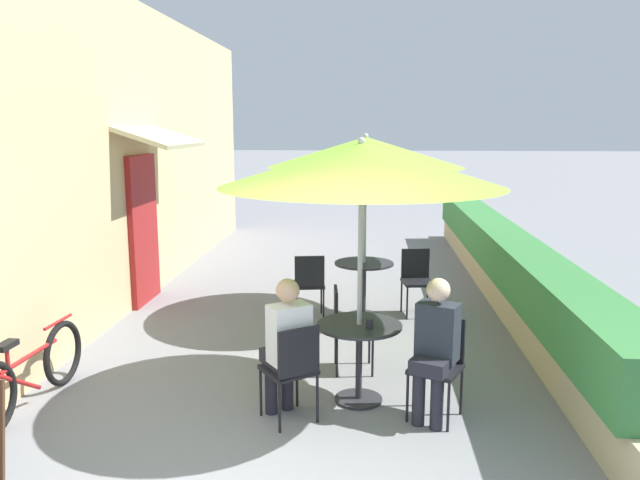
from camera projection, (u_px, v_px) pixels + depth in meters
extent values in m
cube|color=#D6B784|center=(143.00, 153.00, 9.21)|extent=(0.24, 11.49, 4.20)
cube|color=maroon|center=(143.00, 229.00, 8.83)|extent=(0.08, 0.96, 2.10)
cube|color=beige|center=(161.00, 137.00, 8.57)|extent=(0.78, 1.80, 0.30)
cube|color=tan|center=(502.00, 284.00, 9.06)|extent=(0.44, 10.49, 0.45)
cube|color=#387A3D|center=(504.00, 250.00, 8.97)|extent=(0.60, 9.97, 0.56)
cylinder|color=#28282D|center=(358.00, 399.00, 5.76)|extent=(0.44, 0.44, 0.02)
cylinder|color=#28282D|center=(359.00, 363.00, 5.70)|extent=(0.06, 0.06, 0.71)
cylinder|color=#28282D|center=(359.00, 325.00, 5.63)|extent=(0.77, 0.77, 0.02)
cylinder|color=#B7B7BC|center=(360.00, 279.00, 5.55)|extent=(0.04, 0.04, 2.31)
cone|color=#8CD138|center=(361.00, 165.00, 5.37)|extent=(2.49, 2.49, 0.38)
sphere|color=#B7B7BC|center=(362.00, 141.00, 5.33)|extent=(0.07, 0.07, 0.07)
cube|color=black|center=(354.00, 328.00, 6.40)|extent=(0.43, 0.43, 0.04)
cube|color=black|center=(336.00, 309.00, 6.36)|extent=(0.06, 0.38, 0.42)
cylinder|color=black|center=(373.00, 355.00, 6.26)|extent=(0.02, 0.02, 0.45)
cylinder|color=black|center=(369.00, 343.00, 6.62)|extent=(0.02, 0.02, 0.45)
cylinder|color=black|center=(337.00, 356.00, 6.26)|extent=(0.02, 0.02, 0.45)
cylinder|color=black|center=(336.00, 343.00, 6.61)|extent=(0.02, 0.02, 0.45)
cube|color=black|center=(288.00, 370.00, 5.32)|extent=(0.56, 0.56, 0.04)
cube|color=black|center=(299.00, 353.00, 5.12)|extent=(0.33, 0.24, 0.42)
cylinder|color=black|center=(297.00, 383.00, 5.60)|extent=(0.02, 0.02, 0.45)
cylinder|color=black|center=(261.00, 391.00, 5.42)|extent=(0.02, 0.02, 0.45)
cylinder|color=black|center=(317.00, 398.00, 5.30)|extent=(0.02, 0.02, 0.45)
cylinder|color=black|center=(280.00, 407.00, 5.12)|extent=(0.02, 0.02, 0.45)
cylinder|color=#23232D|center=(287.00, 384.00, 5.55)|extent=(0.11, 0.11, 0.47)
cylinder|color=#23232D|center=(271.00, 388.00, 5.47)|extent=(0.11, 0.11, 0.47)
cube|color=#23232D|center=(284.00, 358.00, 5.38)|extent=(0.45, 0.47, 0.12)
cube|color=white|center=(289.00, 333.00, 5.24)|extent=(0.40, 0.38, 0.50)
sphere|color=tan|center=(288.00, 290.00, 5.19)|extent=(0.20, 0.20, 0.20)
cube|color=black|center=(436.00, 369.00, 5.33)|extent=(0.53, 0.53, 0.04)
cube|color=black|center=(443.00, 339.00, 5.45)|extent=(0.36, 0.19, 0.42)
cylinder|color=black|center=(407.00, 397.00, 5.31)|extent=(0.02, 0.02, 0.45)
cylinder|color=black|center=(448.00, 406.00, 5.13)|extent=(0.02, 0.02, 0.45)
cylinder|color=black|center=(422.00, 382.00, 5.61)|extent=(0.02, 0.02, 0.45)
cylinder|color=black|center=(461.00, 390.00, 5.44)|extent=(0.02, 0.02, 0.45)
cylinder|color=#23232D|center=(419.00, 398.00, 5.26)|extent=(0.11, 0.11, 0.47)
cylinder|color=#23232D|center=(437.00, 403.00, 5.18)|extent=(0.11, 0.11, 0.47)
cube|color=#23232D|center=(432.00, 364.00, 5.24)|extent=(0.42, 0.45, 0.12)
cube|color=#282D38|center=(438.00, 332.00, 5.29)|extent=(0.40, 0.34, 0.50)
sphere|color=beige|center=(438.00, 290.00, 5.21)|extent=(0.20, 0.20, 0.20)
cylinder|color=#232328|center=(369.00, 323.00, 5.51)|extent=(0.07, 0.07, 0.09)
cylinder|color=#28282D|center=(363.00, 315.00, 8.29)|extent=(0.44, 0.44, 0.02)
cylinder|color=#28282D|center=(364.00, 290.00, 8.23)|extent=(0.06, 0.06, 0.71)
cylinder|color=#28282D|center=(364.00, 263.00, 8.16)|extent=(0.77, 0.77, 0.02)
cylinder|color=#B7B7BC|center=(364.00, 231.00, 8.08)|extent=(0.04, 0.04, 2.31)
cone|color=#8CD138|center=(365.00, 152.00, 7.90)|extent=(2.49, 2.49, 0.38)
sphere|color=#B7B7BC|center=(366.00, 136.00, 7.86)|extent=(0.07, 0.07, 0.07)
cube|color=black|center=(418.00, 282.00, 8.27)|extent=(0.46, 0.46, 0.04)
cube|color=black|center=(415.00, 264.00, 8.41)|extent=(0.38, 0.09, 0.42)
cylinder|color=black|center=(407.00, 303.00, 8.12)|extent=(0.02, 0.02, 0.45)
cylinder|color=black|center=(434.00, 302.00, 8.15)|extent=(0.02, 0.02, 0.45)
cylinder|color=black|center=(401.00, 295.00, 8.47)|extent=(0.02, 0.02, 0.45)
cylinder|color=black|center=(427.00, 295.00, 8.50)|extent=(0.02, 0.02, 0.45)
cube|color=black|center=(309.00, 285.00, 8.16)|extent=(0.46, 0.46, 0.04)
cube|color=black|center=(310.00, 272.00, 7.94)|extent=(0.38, 0.09, 0.42)
cylinder|color=black|center=(321.00, 297.00, 8.39)|extent=(0.02, 0.02, 0.45)
cylinder|color=black|center=(295.00, 298.00, 8.36)|extent=(0.02, 0.02, 0.45)
cylinder|color=black|center=(324.00, 305.00, 8.04)|extent=(0.02, 0.02, 0.45)
cylinder|color=black|center=(296.00, 305.00, 8.01)|extent=(0.02, 0.02, 0.45)
torus|color=black|center=(63.00, 353.00, 6.07)|extent=(0.10, 0.64, 0.63)
cylinder|color=#B21E1E|center=(29.00, 356.00, 5.52)|extent=(0.09, 0.84, 0.04)
cylinder|color=#B21E1E|center=(18.00, 381.00, 5.37)|extent=(0.08, 0.61, 0.40)
cylinder|color=#B21E1E|center=(7.00, 358.00, 5.22)|extent=(0.04, 0.04, 0.22)
cube|color=black|center=(6.00, 345.00, 5.20)|extent=(0.11, 0.23, 0.05)
cylinder|color=#B21E1E|center=(58.00, 322.00, 5.97)|extent=(0.06, 0.46, 0.03)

